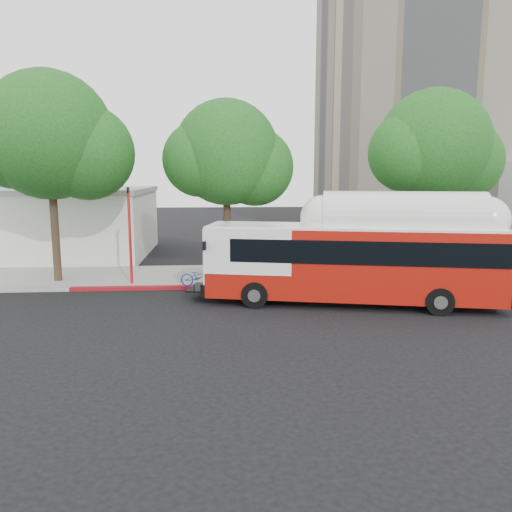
{
  "coord_description": "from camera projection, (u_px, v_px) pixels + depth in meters",
  "views": [
    {
      "loc": [
        -1.3,
        -18.17,
        5.12
      ],
      "look_at": [
        0.2,
        3.0,
        1.62
      ],
      "focal_mm": 35.0,
      "sensor_mm": 36.0,
      "label": 1
    }
  ],
  "objects": [
    {
      "name": "sidewalk",
      "position": [
        247.0,
        275.0,
        25.19
      ],
      "size": [
        60.0,
        5.0,
        0.15
      ],
      "primitive_type": "cube",
      "color": "gray",
      "rests_on": "ground"
    },
    {
      "name": "curb_strip",
      "position": [
        250.0,
        286.0,
        22.63
      ],
      "size": [
        60.0,
        0.3,
        0.15
      ],
      "primitive_type": "cube",
      "color": "gray",
      "rests_on": "ground"
    },
    {
      "name": "transit_bus",
      "position": [
        353.0,
        263.0,
        19.57
      ],
      "size": [
        12.3,
        4.83,
        3.59
      ],
      "rotation": [
        0.0,
        0.0,
        -0.22
      ],
      "color": "#9C130A",
      "rests_on": "ground"
    },
    {
      "name": "red_curb_segment",
      "position": [
        184.0,
        287.0,
        22.42
      ],
      "size": [
        10.0,
        0.32,
        0.16
      ],
      "primitive_type": "cube",
      "color": "maroon",
      "rests_on": "ground"
    },
    {
      "name": "low_commercial_bldg",
      "position": [
        18.0,
        222.0,
        31.26
      ],
      "size": [
        16.2,
        10.2,
        4.25
      ],
      "color": "silver",
      "rests_on": "ground"
    },
    {
      "name": "street_tree_left",
      "position": [
        60.0,
        141.0,
        22.61
      ],
      "size": [
        6.67,
        5.8,
        9.74
      ],
      "color": "#2D2116",
      "rests_on": "ground"
    },
    {
      "name": "signal_pole",
      "position": [
        130.0,
        236.0,
        22.54
      ],
      "size": [
        0.13,
        0.43,
        4.54
      ],
      "color": "red",
      "rests_on": "ground"
    },
    {
      "name": "street_tree_right",
      "position": [
        441.0,
        150.0,
        24.21
      ],
      "size": [
        6.21,
        5.4,
        9.18
      ],
      "color": "#2D2116",
      "rests_on": "ground"
    },
    {
      "name": "apartment_tower",
      "position": [
        434.0,
        33.0,
        44.75
      ],
      "size": [
        18.0,
        18.0,
        37.0
      ],
      "color": "tan",
      "rests_on": "ground"
    },
    {
      "name": "street_tree_mid",
      "position": [
        235.0,
        157.0,
        23.77
      ],
      "size": [
        5.75,
        5.0,
        8.62
      ],
      "color": "#2D2116",
      "rests_on": "ground"
    },
    {
      "name": "ground",
      "position": [
        256.0,
        311.0,
        18.81
      ],
      "size": [
        120.0,
        120.0,
        0.0
      ],
      "primitive_type": "plane",
      "color": "black",
      "rests_on": "ground"
    }
  ]
}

